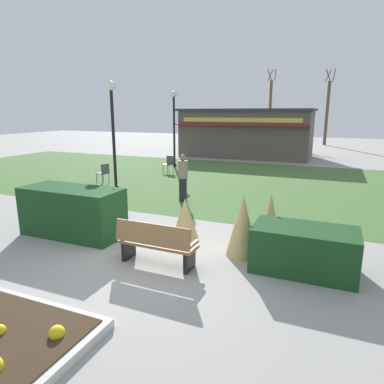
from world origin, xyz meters
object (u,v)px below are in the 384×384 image
at_px(lamppost_far, 174,120).
at_px(cafe_chair_east, 104,172).
at_px(park_bench, 156,243).
at_px(cafe_chair_west, 169,163).
at_px(person_strolling, 183,178).
at_px(tree_right_bg, 327,112).
at_px(trash_bin, 269,252).
at_px(tree_left_bg, 270,110).
at_px(food_kiosk, 246,133).
at_px(parked_car_west_slot, 244,140).
at_px(lamppost_mid, 113,123).

xyz_separation_m(lamppost_far, cafe_chair_east, (-0.79, -5.61, -2.16)).
relative_size(park_bench, cafe_chair_west, 1.92).
distance_m(person_strolling, tree_right_bg, 25.14).
bearing_deg(person_strolling, trash_bin, -178.30).
xyz_separation_m(cafe_chair_west, tree_left_bg, (1.38, 20.46, 2.76)).
distance_m(trash_bin, cafe_chair_east, 10.22).
xyz_separation_m(park_bench, cafe_chair_west, (-4.76, 10.08, 0.05)).
xyz_separation_m(cafe_chair_east, tree_right_bg, (8.36, 23.24, 2.60)).
relative_size(trash_bin, food_kiosk, 0.09).
distance_m(trash_bin, tree_right_bg, 29.17).
relative_size(lamppost_far, parked_car_west_slot, 1.01).
bearing_deg(lamppost_mid, person_strolling, -10.01).
bearing_deg(lamppost_mid, cafe_chair_west, 87.95).
bearing_deg(lamppost_mid, tree_right_bg, 73.71).
relative_size(cafe_chair_east, tree_left_bg, 0.12).
height_order(tree_left_bg, tree_right_bg, tree_left_bg).
distance_m(food_kiosk, cafe_chair_east, 12.40).
bearing_deg(parked_car_west_slot, cafe_chair_west, -91.13).
bearing_deg(parked_car_west_slot, food_kiosk, -74.56).
bearing_deg(parked_car_west_slot, trash_bin, -74.43).
relative_size(park_bench, tree_right_bg, 0.24).
relative_size(park_bench, trash_bin, 2.19).
relative_size(park_bench, cafe_chair_east, 1.92).
height_order(trash_bin, cafe_chair_west, cafe_chair_west).
height_order(cafe_chair_east, person_strolling, person_strolling).
bearing_deg(person_strolling, food_kiosk, -35.44).
distance_m(park_bench, cafe_chair_east, 8.98).
relative_size(lamppost_far, person_strolling, 2.53).
bearing_deg(cafe_chair_west, lamppost_far, 108.12).
bearing_deg(lamppost_mid, park_bench, -48.50).
distance_m(park_bench, tree_right_bg, 29.93).
height_order(person_strolling, parked_car_west_slot, person_strolling).
xyz_separation_m(food_kiosk, person_strolling, (1.09, -13.36, -0.82)).
bearing_deg(tree_left_bg, park_bench, -83.70).
bearing_deg(parked_car_west_slot, person_strolling, -81.81).
height_order(lamppost_far, tree_left_bg, tree_left_bg).
bearing_deg(cafe_chair_west, lamppost_mid, -92.05).
bearing_deg(trash_bin, parked_car_west_slot, 105.57).
relative_size(lamppost_mid, tree_right_bg, 0.61).
height_order(person_strolling, tree_left_bg, tree_left_bg).
bearing_deg(lamppost_far, food_kiosk, 66.74).
relative_size(food_kiosk, parked_car_west_slot, 2.16).
xyz_separation_m(lamppost_mid, lamppost_far, (-0.50, 6.55, 0.00)).
bearing_deg(parked_car_west_slot, tree_left_bg, 79.53).
relative_size(person_strolling, parked_car_west_slot, 0.40).
bearing_deg(cafe_chair_east, lamppost_mid, -35.80).
distance_m(food_kiosk, cafe_chair_west, 8.58).
relative_size(park_bench, person_strolling, 1.01).
xyz_separation_m(lamppost_mid, food_kiosk, (2.18, 12.78, -1.01)).
distance_m(tree_left_bg, tree_right_bg, 5.58).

